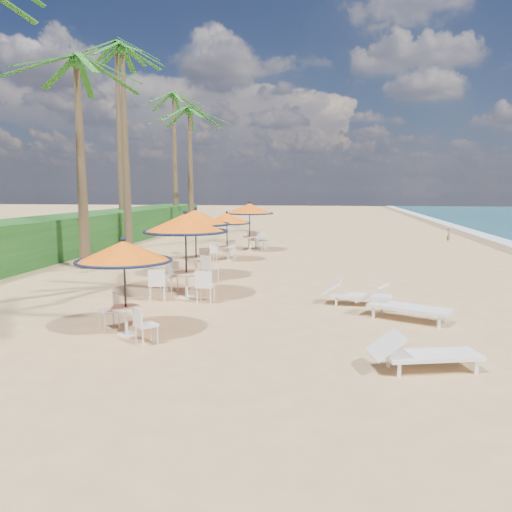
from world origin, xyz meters
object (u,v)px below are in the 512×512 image
Objects in this scene: station_2 at (197,224)px; lounger_mid at (400,304)px; station_1 at (184,234)px; lounger_near at (421,353)px; station_0 at (124,260)px; station_3 at (226,224)px; lounger_far at (354,294)px; station_4 at (251,215)px.

lounger_mid is (6.29, -4.74, -1.54)m from station_2.
station_1 is 1.25× the size of lounger_near.
station_0 is 11.24m from station_3.
lounger_far is (-1.02, 1.34, -0.06)m from lounger_mid.
station_1 is 6.18m from lounger_mid.
station_0 is 1.12× the size of lounger_far.
station_3 is at bearing -98.09° from station_4.
station_0 is 0.84× the size of station_1.
lounger_near reaches higher than lounger_far.
station_3 is 0.87× the size of station_4.
station_0 is at bearing -92.71° from station_1.
station_0 is at bearing 152.86° from lounger_near.
station_4 is at bearing 81.91° from station_3.
station_0 is 0.85× the size of station_2.
station_0 is at bearing -139.78° from lounger_far.
station_1 is 5.02m from lounger_far.
station_1 is at bearing -178.09° from lounger_far.
station_0 is 6.24m from lounger_far.
station_3 is at bearing 90.86° from station_0.
station_4 is at bearing 85.22° from station_2.
lounger_near is at bearing -65.58° from lounger_mid.
station_1 is 1.01× the size of station_2.
station_2 is at bearing -91.99° from station_3.
station_3 is 0.95× the size of lounger_mid.
station_1 reaches higher than lounger_near.
station_3 is 3.62m from station_4.
station_3 reaches higher than lounger_near.
lounger_mid is at bearing -48.06° from lounger_far.
lounger_near is (5.70, -5.05, -1.52)m from station_1.
station_4 is 17.08m from lounger_near.
station_0 is 6.49m from lounger_mid.
station_4 is 1.32× the size of lounger_far.
lounger_mid is at bearing 73.50° from lounger_near.
lounger_near is at bearing -53.03° from station_2.
station_0 reaches higher than lounger_mid.
station_2 is 4.30m from station_3.
station_1 is 1.33× the size of lounger_far.
lounger_near is at bearing -41.57° from station_1.
station_2 is (-0.50, 3.18, 0.06)m from station_1.
lounger_near is (5.88, -1.28, -1.30)m from station_0.
station_4 is at bearing 116.91° from lounger_far.
lounger_far is at bearing 85.90° from lounger_near.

